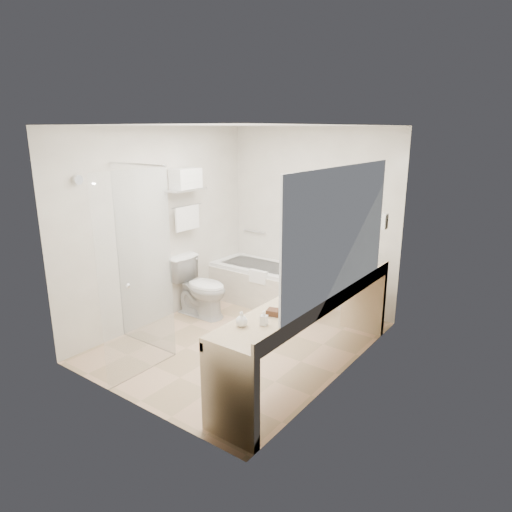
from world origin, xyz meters
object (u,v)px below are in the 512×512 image
Objects in this scene: toilet at (201,287)px; vanity_counter at (311,316)px; water_bottle_left at (346,269)px; bathtub at (266,284)px; amenity_basket at (276,313)px.

vanity_counter is at bearing -104.11° from toilet.
toilet is at bearing 166.44° from vanity_counter.
bathtub is at bearing 157.46° from water_bottle_left.
water_bottle_left reaches higher than vanity_counter.
toilet is at bearing -171.87° from water_bottle_left.
vanity_counter is 17.11× the size of amenity_basket.
bathtub is 2.09m from vanity_counter.
water_bottle_left is at bearing 90.20° from vanity_counter.
toilet is (-0.45, -0.91, 0.12)m from bathtub.
toilet is at bearing -116.26° from bathtub.
water_bottle_left reaches higher than amenity_basket.
vanity_counter is 3.33× the size of toilet.
vanity_counter is (1.52, -1.39, 0.36)m from bathtub.
toilet reaches higher than bathtub.
amenity_basket is (-0.03, -0.61, 0.24)m from vanity_counter.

